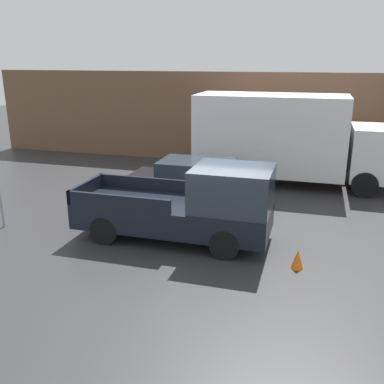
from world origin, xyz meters
TOP-DOWN VIEW (x-y plane):
  - ground_plane at (0.00, 0.00)m, footprint 60.00×60.00m
  - building_wall at (0.00, 9.38)m, footprint 28.00×0.15m
  - pickup_truck at (-0.81, -0.05)m, footprint 5.31×1.93m
  - car at (-1.54, 2.86)m, footprint 4.45×1.87m
  - delivery_truck at (1.15, 6.49)m, footprint 7.59×2.50m
  - newspaper_box at (-2.77, 9.06)m, footprint 0.45×0.40m
  - traffic_cone at (2.11, -0.92)m, footprint 0.30×0.30m

SIDE VIEW (x-z plane):
  - ground_plane at x=0.00m, z-range 0.00..0.00m
  - traffic_cone at x=2.11m, z-range 0.00..0.47m
  - newspaper_box at x=-2.77m, z-range 0.00..1.00m
  - car at x=-1.54m, z-range 0.02..1.57m
  - pickup_truck at x=-0.81m, z-range -0.08..2.07m
  - delivery_truck at x=1.15m, z-range 0.11..3.58m
  - building_wall at x=0.00m, z-range 0.00..4.22m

